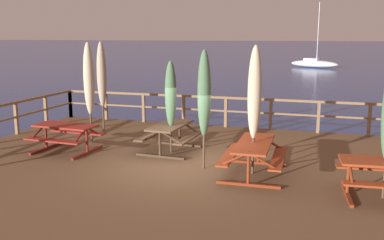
# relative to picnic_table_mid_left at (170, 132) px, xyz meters

# --- Properties ---
(ground_plane) EXTENTS (600.00, 600.00, 0.00)m
(ground_plane) POSITION_rel_picnic_table_mid_left_xyz_m (0.74, -1.08, -1.24)
(ground_plane) COLOR navy
(wooden_deck) EXTENTS (12.90, 9.76, 0.68)m
(wooden_deck) POSITION_rel_picnic_table_mid_left_xyz_m (0.74, -1.08, -0.89)
(wooden_deck) COLOR brown
(wooden_deck) RESTS_ON ground
(railing_waterside_far) EXTENTS (12.70, 0.10, 1.09)m
(railing_waterside_far) POSITION_rel_picnic_table_mid_left_xyz_m (0.74, 3.65, 0.18)
(railing_waterside_far) COLOR brown
(railing_waterside_far) RESTS_ON wooden_deck
(picnic_table_mid_left) EXTENTS (1.49, 1.82, 0.78)m
(picnic_table_mid_left) POSITION_rel_picnic_table_mid_left_xyz_m (0.00, 0.00, 0.00)
(picnic_table_mid_left) COLOR brown
(picnic_table_mid_left) RESTS_ON wooden_deck
(picnic_table_mid_centre) EXTENTS (1.81, 1.55, 0.78)m
(picnic_table_mid_centre) POSITION_rel_picnic_table_mid_left_xyz_m (5.28, -2.07, -0.00)
(picnic_table_mid_centre) COLOR #993819
(picnic_table_mid_centre) RESTS_ON wooden_deck
(picnic_table_back_right) EXTENTS (1.45, 2.10, 0.78)m
(picnic_table_back_right) POSITION_rel_picnic_table_mid_left_xyz_m (2.57, -1.35, 0.01)
(picnic_table_back_right) COLOR #993819
(picnic_table_back_right) RESTS_ON wooden_deck
(picnic_table_mid_right) EXTENTS (1.81, 1.50, 0.78)m
(picnic_table_mid_right) POSITION_rel_picnic_table_mid_left_xyz_m (-2.77, -0.90, -0.00)
(picnic_table_mid_right) COLOR maroon
(picnic_table_mid_right) RESTS_ON wooden_deck
(patio_umbrella_tall_mid_left) EXTENTS (0.32, 0.32, 2.54)m
(patio_umbrella_tall_mid_left) POSITION_rel_picnic_table_mid_left_xyz_m (0.05, -0.08, 1.06)
(patio_umbrella_tall_mid_left) COLOR #4C3828
(patio_umbrella_tall_mid_left) RESTS_ON wooden_deck
(patio_umbrella_tall_back_left) EXTENTS (0.32, 0.32, 3.00)m
(patio_umbrella_tall_back_left) POSITION_rel_picnic_table_mid_left_xyz_m (2.54, -1.30, 1.35)
(patio_umbrella_tall_back_left) COLOR #4C3828
(patio_umbrella_tall_back_left) RESTS_ON wooden_deck
(patio_umbrella_tall_front) EXTENTS (0.32, 0.32, 3.01)m
(patio_umbrella_tall_front) POSITION_rel_picnic_table_mid_left_xyz_m (-3.06, 1.77, 1.36)
(patio_umbrella_tall_front) COLOR #4C3828
(patio_umbrella_tall_front) RESTS_ON wooden_deck
(patio_umbrella_short_front) EXTENTS (0.32, 0.32, 2.88)m
(patio_umbrella_short_front) POSITION_rel_picnic_table_mid_left_xyz_m (1.33, -1.26, 1.28)
(patio_umbrella_short_front) COLOR #4C3828
(patio_umbrella_short_front) RESTS_ON wooden_deck
(patio_umbrella_tall_back_right) EXTENTS (0.32, 0.32, 3.01)m
(patio_umbrella_tall_back_right) POSITION_rel_picnic_table_mid_left_xyz_m (-2.67, 0.30, 1.36)
(patio_umbrella_tall_back_right) COLOR #4C3828
(patio_umbrella_tall_back_right) RESTS_ON wooden_deck
(sailboat_distant) EXTENTS (6.19, 3.85, 7.72)m
(sailboat_distant) POSITION_rel_picnic_table_mid_left_xyz_m (2.46, 43.92, -0.72)
(sailboat_distant) COLOR white
(sailboat_distant) RESTS_ON ground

